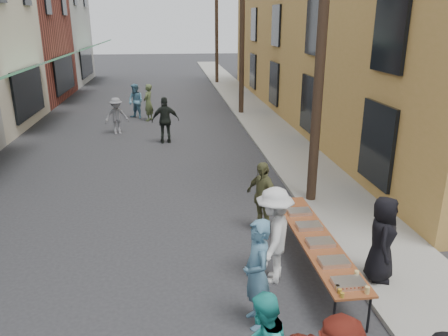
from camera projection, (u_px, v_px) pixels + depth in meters
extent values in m
plane|color=#28282B|center=(149.00, 271.00, 8.73)|extent=(120.00, 120.00, 0.00)
cube|color=gray|center=(254.00, 113.00, 23.39)|extent=(2.20, 60.00, 0.10)
cube|color=gray|center=(28.00, 24.00, 33.37)|extent=(8.00, 8.00, 9.00)
cube|color=#B1873F|center=(381.00, 15.00, 21.57)|extent=(10.00, 28.00, 10.00)
cylinder|color=#2D2116|center=(322.00, 31.00, 10.60)|extent=(0.26, 0.26, 9.00)
cylinder|color=#2D2116|center=(242.00, 26.00, 21.88)|extent=(0.26, 0.26, 9.00)
cylinder|color=#2D2116|center=(217.00, 24.00, 33.16)|extent=(0.26, 0.26, 9.00)
cube|color=brown|center=(315.00, 238.00, 8.52)|extent=(0.70, 4.00, 0.04)
cylinder|color=black|center=(334.00, 316.00, 6.84)|extent=(0.04, 0.04, 0.71)
cylinder|color=black|center=(369.00, 314.00, 6.91)|extent=(0.04, 0.04, 0.71)
cylinder|color=black|center=(277.00, 216.00, 10.37)|extent=(0.04, 0.04, 0.71)
cylinder|color=black|center=(301.00, 214.00, 10.44)|extent=(0.04, 0.04, 0.71)
cube|color=maroon|center=(348.00, 283.00, 6.95)|extent=(0.50, 0.33, 0.08)
cube|color=#B2B2B7|center=(334.00, 262.00, 7.56)|extent=(0.50, 0.33, 0.08)
cube|color=tan|center=(320.00, 242.00, 8.22)|extent=(0.50, 0.33, 0.08)
cube|color=#B2B2B7|center=(309.00, 226.00, 8.87)|extent=(0.50, 0.33, 0.08)
cube|color=tan|center=(299.00, 212.00, 9.53)|extent=(0.50, 0.33, 0.08)
cylinder|color=#A57F26|center=(342.00, 295.00, 6.64)|extent=(0.07, 0.07, 0.08)
cylinder|color=#A57F26|center=(340.00, 291.00, 6.73)|extent=(0.07, 0.07, 0.08)
cylinder|color=#A57F26|center=(337.00, 288.00, 6.83)|extent=(0.07, 0.07, 0.08)
cylinder|color=tan|center=(367.00, 290.00, 6.73)|extent=(0.08, 0.08, 0.12)
imported|color=teal|center=(257.00, 274.00, 6.93)|extent=(0.52, 0.72, 1.87)
imported|color=silver|center=(274.00, 236.00, 8.15)|extent=(1.13, 1.40, 1.89)
imported|color=brown|center=(262.00, 197.00, 10.15)|extent=(0.87, 1.08, 1.71)
imported|color=black|center=(382.00, 239.00, 8.06)|extent=(0.81, 0.95, 1.66)
imported|color=slate|center=(117.00, 116.00, 19.02)|extent=(1.16, 0.87, 1.60)
imported|color=black|center=(165.00, 120.00, 17.56)|extent=(1.13, 0.54, 1.87)
imported|color=#4C5B35|center=(148.00, 103.00, 21.52)|extent=(0.65, 0.77, 1.81)
imported|color=#5588A4|center=(136.00, 101.00, 22.06)|extent=(1.07, 1.04, 1.74)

